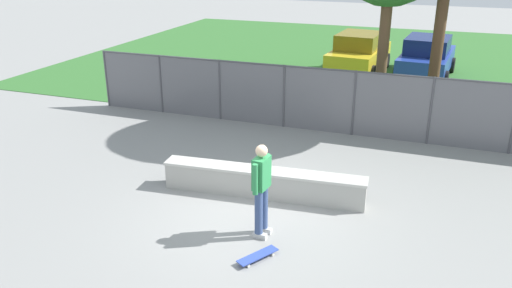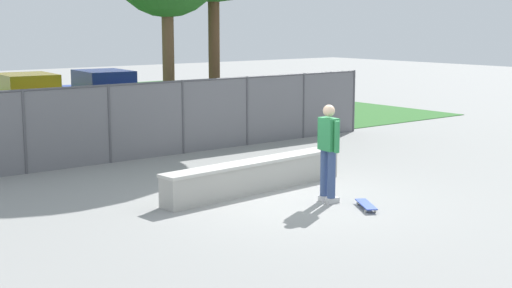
# 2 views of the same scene
# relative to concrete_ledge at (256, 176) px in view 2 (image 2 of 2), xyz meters

# --- Properties ---
(ground_plane) EXTENTS (80.00, 80.00, 0.00)m
(ground_plane) POSITION_rel_concrete_ledge_xyz_m (0.12, -0.93, -0.31)
(ground_plane) COLOR gray
(grass_strip) EXTENTS (26.33, 20.00, 0.02)m
(grass_strip) POSITION_rel_concrete_ledge_xyz_m (0.12, 14.74, -0.30)
(grass_strip) COLOR #336B2D
(grass_strip) RESTS_ON ground
(concrete_ledge) EXTENTS (4.44, 0.84, 0.62)m
(concrete_ledge) POSITION_rel_concrete_ledge_xyz_m (0.00, 0.00, 0.00)
(concrete_ledge) COLOR #A8A59E
(concrete_ledge) RESTS_ON ground
(skateboarder) EXTENTS (0.31, 0.60, 1.82)m
(skateboarder) POSITION_rel_concrete_ledge_xyz_m (0.50, -1.52, 0.69)
(skateboarder) COLOR beige
(skateboarder) RESTS_ON ground
(skateboard) EXTENTS (0.58, 0.79, 0.09)m
(skateboard) POSITION_rel_concrete_ledge_xyz_m (0.70, -2.30, -0.24)
(skateboard) COLOR #334CB2
(skateboard) RESTS_ON ground
(chainlink_fence) EXTENTS (14.40, 0.07, 1.87)m
(chainlink_fence) POSITION_rel_concrete_ledge_xyz_m (0.12, 4.44, 0.70)
(chainlink_fence) COLOR #4C4C51
(chainlink_fence) RESTS_ON ground
(car_yellow) EXTENTS (2.30, 4.34, 1.66)m
(car_yellow) POSITION_rel_concrete_ledge_xyz_m (0.04, 12.11, 0.52)
(car_yellow) COLOR gold
(car_yellow) RESTS_ON ground
(car_blue) EXTENTS (2.30, 4.34, 1.66)m
(car_blue) POSITION_rel_concrete_ledge_xyz_m (2.75, 12.12, 0.52)
(car_blue) COLOR #233D9E
(car_blue) RESTS_ON ground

